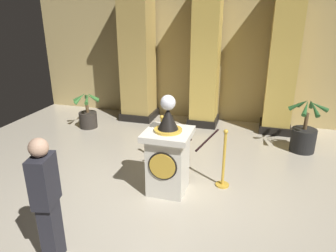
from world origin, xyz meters
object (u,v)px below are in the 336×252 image
object	(u,v)px
stanchion_near	(223,167)
pedestal_clock	(168,155)
stanchion_far	(162,146)
potted_palm_right	(304,135)
potted_palm_left	(88,116)
bystander_guest	(47,199)

from	to	relation	value
stanchion_near	pedestal_clock	bearing A→B (deg)	-154.56
stanchion_far	potted_palm_right	size ratio (longest dim) A/B	0.85
potted_palm_left	potted_palm_right	bearing A→B (deg)	0.01
potted_palm_left	bystander_guest	size ratio (longest dim) A/B	0.60
pedestal_clock	bystander_guest	distance (m)	2.13
stanchion_near	potted_palm_right	xyz separation A→B (m)	(1.52, 1.98, -0.00)
bystander_guest	potted_palm_left	bearing A→B (deg)	114.84
pedestal_clock	stanchion_near	distance (m)	1.03
bystander_guest	pedestal_clock	bearing A→B (deg)	64.38
pedestal_clock	potted_palm_left	size ratio (longest dim) A/B	1.73
potted_palm_right	bystander_guest	xyz separation A→B (m)	(-3.33, -4.32, 0.49)
stanchion_far	bystander_guest	bearing A→B (deg)	-99.94
stanchion_far	potted_palm_left	xyz separation A→B (m)	(-2.51, 1.42, -0.03)
stanchion_far	bystander_guest	size ratio (longest dim) A/B	0.63
pedestal_clock	potted_palm_left	world-z (taller)	pedestal_clock
stanchion_near	potted_palm_left	distance (m)	4.29
stanchion_near	potted_palm_left	bearing A→B (deg)	152.53
potted_palm_right	stanchion_near	bearing A→B (deg)	-127.48
stanchion_near	bystander_guest	xyz separation A→B (m)	(-1.81, -2.34, 0.49)
potted_palm_right	pedestal_clock	bearing A→B (deg)	-135.05
stanchion_far	potted_palm_right	xyz separation A→B (m)	(2.82, 1.42, 0.02)
stanchion_far	stanchion_near	bearing A→B (deg)	-23.13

